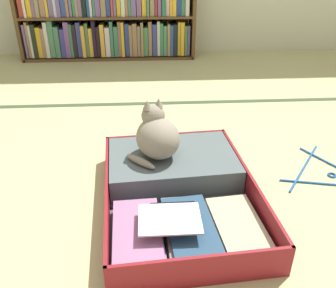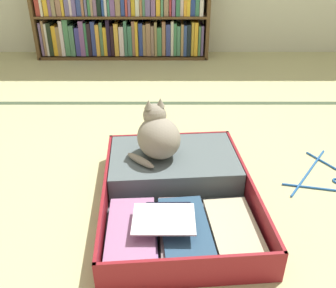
# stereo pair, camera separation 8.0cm
# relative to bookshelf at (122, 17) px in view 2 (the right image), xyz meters

# --- Properties ---
(ground_plane) EXTENTS (10.00, 10.00, 0.00)m
(ground_plane) POSITION_rel_bookshelf_xyz_m (0.40, -2.24, -0.36)
(ground_plane) COLOR #B8B980
(tatami_border) EXTENTS (4.80, 0.05, 0.00)m
(tatami_border) POSITION_rel_bookshelf_xyz_m (0.40, -1.16, -0.36)
(tatami_border) COLOR #3A4A33
(tatami_border) RESTS_ON ground_plane
(bookshelf) EXTENTS (1.59, 0.28, 0.76)m
(bookshelf) POSITION_rel_bookshelf_xyz_m (0.00, 0.00, 0.00)
(bookshelf) COLOR brown
(bookshelf) RESTS_ON ground_plane
(open_suitcase) EXTENTS (0.66, 0.87, 0.13)m
(open_suitcase) POSITION_rel_bookshelf_xyz_m (0.46, -2.19, -0.31)
(open_suitcase) COLOR maroon
(open_suitcase) RESTS_ON ground_plane
(black_cat) EXTENTS (0.27, 0.27, 0.25)m
(black_cat) POSITION_rel_bookshelf_xyz_m (0.38, -2.05, -0.13)
(black_cat) COLOR gray
(black_cat) RESTS_ON open_suitcase
(clothes_hanger) EXTENTS (0.34, 0.39, 0.01)m
(clothes_hanger) POSITION_rel_bookshelf_xyz_m (1.13, -2.03, -0.35)
(clothes_hanger) COLOR #20569E
(clothes_hanger) RESTS_ON ground_plane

